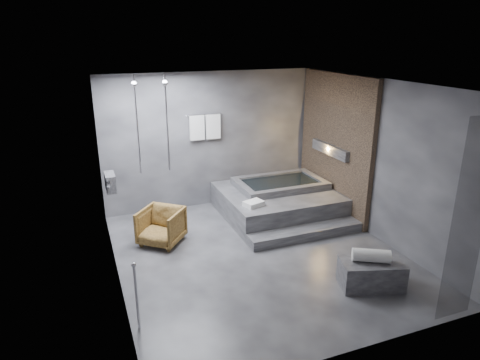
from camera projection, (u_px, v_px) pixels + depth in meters
name	position (u px, v px, depth m)	size (l,w,h in m)	color
room	(276.00, 149.00, 6.93)	(5.00, 5.04, 2.82)	#2D2D2F
tub_deck	(277.00, 202.00, 8.70)	(2.20, 2.00, 0.50)	#323234
tub_step	(306.00, 233.00, 7.71)	(2.20, 0.36, 0.18)	#323234
concrete_bench	(371.00, 274.00, 6.19)	(0.89, 0.49, 0.40)	#2F2F31
driftwood_chair	(161.00, 226.00, 7.44)	(0.68, 0.70, 0.64)	#442D11
rolled_towel	(371.00, 256.00, 6.10)	(0.19, 0.19, 0.53)	white
deck_towel	(254.00, 204.00, 7.83)	(0.34, 0.25, 0.09)	white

